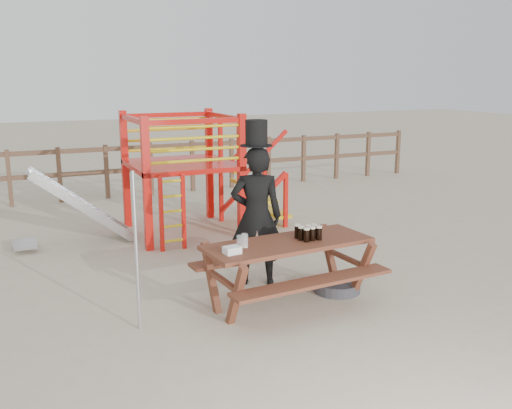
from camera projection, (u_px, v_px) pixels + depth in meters
name	position (u px, v px, depth m)	size (l,w,h in m)	color
ground	(257.00, 308.00, 6.80)	(60.00, 60.00, 0.00)	#BCAC92
back_fence	(129.00, 164.00, 12.85)	(15.09, 0.09, 1.20)	brown
playground_fort	(177.00, 173.00, 9.79)	(4.71, 1.84, 2.10)	red
picnic_table	(288.00, 265.00, 6.83)	(2.12, 1.54, 0.78)	brown
man_with_hat	(256.00, 212.00, 7.39)	(0.79, 0.67, 2.17)	black
metal_pole	(136.00, 253.00, 6.04)	(0.04, 0.04, 1.75)	#B2B2B7
parasol_base	(337.00, 286.00, 7.31)	(0.60, 0.60, 0.25)	#343338
paper_bag	(232.00, 250.00, 6.30)	(0.18, 0.14, 0.08)	white
stout_pints	(308.00, 233.00, 6.83)	(0.27, 0.26, 0.17)	black
empty_glasses	(243.00, 241.00, 6.53)	(0.15, 0.12, 0.15)	silver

